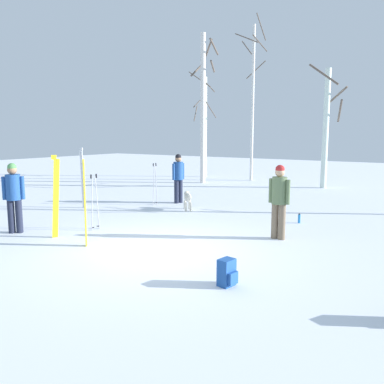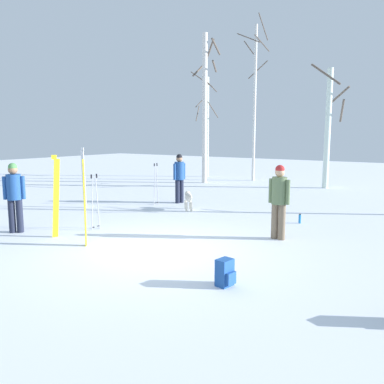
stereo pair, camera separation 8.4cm
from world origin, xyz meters
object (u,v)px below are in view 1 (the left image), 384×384
ski_pair_planted_2 (56,197)px  water_bottle_0 (299,219)px  ski_poles_1 (95,200)px  birch_tree_0 (205,124)px  ski_pair_planted_0 (82,178)px  ski_pair_planted_1 (85,203)px  dog (187,198)px  ski_poles_0 (155,183)px  person_2 (178,175)px  birch_tree_1 (203,106)px  birch_tree_3 (326,126)px  birch_tree_2 (253,99)px  person_0 (279,197)px  backpack_0 (227,273)px  person_1 (14,193)px

ski_pair_planted_2 → water_bottle_0: bearing=46.9°
ski_poles_1 → birch_tree_0: (-4.24, 12.26, 2.21)m
ski_pair_planted_0 → ski_pair_planted_1: bearing=-40.7°
dog → ski_pair_planted_0: (-3.08, -1.57, 0.59)m
ski_poles_0 → person_2: bearing=59.0°
person_2 → ski_pair_planted_0: 3.23m
ski_pair_planted_2 → water_bottle_0: 6.32m
birch_tree_1 → birch_tree_3: size_ratio=1.33×
person_2 → birch_tree_3: 7.70m
birch_tree_2 → person_0: bearing=-62.1°
ski_poles_1 → birch_tree_1: size_ratio=0.20×
ski_poles_1 → birch_tree_0: 13.16m
dog → backpack_0: 6.45m
person_2 → water_bottle_0: 4.74m
dog → water_bottle_0: size_ratio=2.75×
person_2 → ski_pair_planted_1: size_ratio=0.91×
ski_pair_planted_0 → water_bottle_0: size_ratio=7.51×
ski_pair_planted_0 → ski_pair_planted_2: bearing=-50.5°
person_2 → backpack_0: size_ratio=3.90×
ski_pair_planted_0 → ski_pair_planted_2: (2.41, -2.92, -0.02)m
person_0 → birch_tree_1: birch_tree_1 is taller
person_0 → ski_pair_planted_0: ski_pair_planted_0 is taller
dog → ski_pair_planted_0: 3.50m
birch_tree_0 → birch_tree_1: (1.40, -2.48, 0.77)m
birch_tree_1 → ski_poles_1: bearing=-73.8°
ski_pair_planted_2 → backpack_0: 4.86m
person_1 → person_0: bearing=28.2°
ski_poles_1 → person_1: bearing=-136.6°
ski_poles_0 → birch_tree_3: 8.60m
person_1 → dog: person_1 is taller
person_0 → birch_tree_2: birch_tree_2 is taller
ski_pair_planted_0 → water_bottle_0: 6.94m
ski_pair_planted_1 → ski_pair_planted_2: (-1.14, 0.14, 0.02)m
person_1 → ski_poles_0: size_ratio=1.20×
ski_pair_planted_2 → water_bottle_0: (4.28, 4.57, -0.83)m
birch_tree_1 → ski_pair_planted_0: bearing=-88.2°
ski_poles_1 → birch_tree_2: bearing=96.0°
birch_tree_2 → birch_tree_1: bearing=-125.2°
ski_pair_planted_2 → birch_tree_3: birch_tree_3 is taller
person_1 → ski_pair_planted_2: ski_pair_planted_2 is taller
dog → ski_poles_1: bearing=-97.8°
ski_pair_planted_0 → ski_poles_1: size_ratio=1.39×
person_1 → birch_tree_2: 13.69m
person_1 → backpack_0: (5.96, -0.18, -0.77)m
ski_pair_planted_1 → ski_poles_0: 5.13m
backpack_0 → ski_pair_planted_1: bearing=174.6°
ski_poles_0 → backpack_0: ski_poles_0 is taller
dog → ski_pair_planted_2: 4.57m
ski_pair_planted_1 → birch_tree_1: size_ratio=0.26×
ski_pair_planted_0 → ski_pair_planted_2: ski_pair_planted_0 is taller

